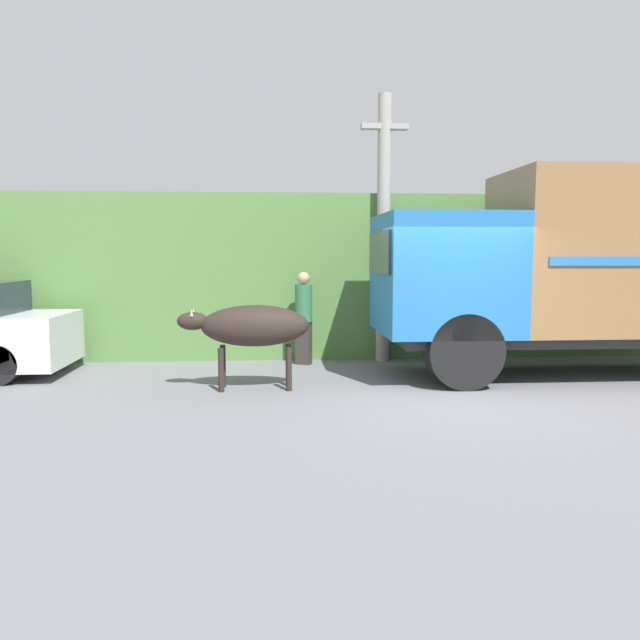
% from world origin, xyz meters
% --- Properties ---
extents(ground_plane, '(60.00, 60.00, 0.00)m').
position_xyz_m(ground_plane, '(0.00, 0.00, 0.00)').
color(ground_plane, slate).
extents(hillside_embankment, '(32.00, 6.47, 3.28)m').
position_xyz_m(hillside_embankment, '(0.00, 6.64, 1.64)').
color(hillside_embankment, '#568442').
rests_on(hillside_embankment, ground_plane).
extents(building_backdrop, '(4.69, 2.70, 3.09)m').
position_xyz_m(building_backdrop, '(-4.08, 4.87, 1.56)').
color(building_backdrop, '#99ADB7').
rests_on(building_backdrop, ground_plane).
extents(cargo_truck, '(7.15, 2.26, 3.47)m').
position_xyz_m(cargo_truck, '(2.81, 1.44, 1.92)').
color(cargo_truck, '#2D2D2D').
rests_on(cargo_truck, ground_plane).
extents(brown_cow, '(2.02, 0.64, 1.31)m').
position_xyz_m(brown_cow, '(-3.05, 0.78, 0.98)').
color(brown_cow, '#2D231E').
rests_on(brown_cow, ground_plane).
extents(pedestrian_on_hill, '(0.44, 0.44, 1.76)m').
position_xyz_m(pedestrian_on_hill, '(-2.14, 2.92, 0.98)').
color(pedestrian_on_hill, '#38332D').
rests_on(pedestrian_on_hill, ground_plane).
extents(utility_pole, '(0.90, 0.26, 5.11)m').
position_xyz_m(utility_pole, '(-0.58, 3.19, 2.66)').
color(utility_pole, '#9E998E').
rests_on(utility_pole, ground_plane).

